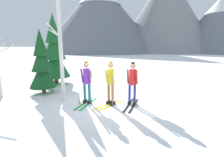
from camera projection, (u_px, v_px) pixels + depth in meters
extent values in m
plane|color=white|center=(107.00, 104.00, 7.15)|extent=(400.00, 400.00, 0.00)
cube|color=green|center=(89.00, 104.00, 7.13)|extent=(0.19, 1.64, 0.02)
cube|color=green|center=(84.00, 103.00, 7.19)|extent=(0.19, 1.64, 0.02)
cube|color=black|center=(90.00, 102.00, 7.21)|extent=(0.12, 0.27, 0.12)
cylinder|color=#1E6B7A|center=(89.00, 91.00, 7.11)|extent=(0.11, 0.11, 0.88)
cube|color=black|center=(85.00, 101.00, 7.27)|extent=(0.12, 0.27, 0.12)
cylinder|color=#1E6B7A|center=(85.00, 91.00, 7.18)|extent=(0.11, 0.11, 0.88)
cylinder|color=purple|center=(86.00, 76.00, 7.01)|extent=(0.28, 0.28, 0.66)
sphere|color=tan|center=(86.00, 65.00, 6.92)|extent=(0.24, 0.24, 0.24)
sphere|color=#B76019|center=(86.00, 63.00, 6.90)|extent=(0.18, 0.18, 0.18)
cylinder|color=purple|center=(90.00, 76.00, 6.90)|extent=(0.09, 0.21, 0.63)
cylinder|color=purple|center=(82.00, 76.00, 7.01)|extent=(0.09, 0.21, 0.63)
cylinder|color=#A5A5AD|center=(91.00, 90.00, 6.88)|extent=(0.02, 0.02, 1.32)
cylinder|color=black|center=(91.00, 104.00, 6.99)|extent=(0.07, 0.07, 0.01)
cylinder|color=#A5A5AD|center=(79.00, 89.00, 7.04)|extent=(0.02, 0.02, 1.32)
cylinder|color=black|center=(80.00, 102.00, 7.15)|extent=(0.07, 0.07, 0.01)
cube|color=#4C7238|center=(88.00, 75.00, 7.17)|extent=(0.27, 0.17, 0.36)
cube|color=yellow|center=(111.00, 105.00, 6.93)|extent=(0.78, 1.43, 0.02)
cube|color=yellow|center=(107.00, 104.00, 7.07)|extent=(0.78, 1.43, 0.02)
cube|color=black|center=(113.00, 103.00, 6.99)|extent=(0.22, 0.28, 0.12)
cylinder|color=#B76019|center=(113.00, 92.00, 6.90)|extent=(0.11, 0.11, 0.88)
cube|color=black|center=(109.00, 102.00, 7.13)|extent=(0.22, 0.28, 0.12)
cylinder|color=#B76019|center=(109.00, 91.00, 7.04)|extent=(0.11, 0.11, 0.88)
cylinder|color=yellow|center=(111.00, 77.00, 6.84)|extent=(0.28, 0.28, 0.66)
sphere|color=tan|center=(111.00, 65.00, 6.74)|extent=(0.24, 0.24, 0.24)
sphere|color=#B76019|center=(111.00, 63.00, 6.73)|extent=(0.18, 0.18, 0.18)
cylinder|color=yellow|center=(113.00, 77.00, 6.67)|extent=(0.17, 0.22, 0.63)
cylinder|color=yellow|center=(106.00, 76.00, 6.90)|extent=(0.17, 0.22, 0.63)
cylinder|color=#A5A5AD|center=(113.00, 92.00, 6.64)|extent=(0.02, 0.02, 1.32)
cylinder|color=black|center=(113.00, 106.00, 6.76)|extent=(0.07, 0.07, 0.01)
cylinder|color=#A5A5AD|center=(103.00, 89.00, 6.99)|extent=(0.02, 0.02, 1.32)
cylinder|color=black|center=(103.00, 103.00, 7.11)|extent=(0.07, 0.07, 0.01)
cube|color=black|center=(134.00, 105.00, 6.95)|extent=(0.25, 1.73, 0.02)
cube|color=black|center=(129.00, 105.00, 7.02)|extent=(0.25, 1.73, 0.02)
cube|color=black|center=(134.00, 103.00, 7.03)|extent=(0.13, 0.27, 0.12)
cylinder|color=#2D389E|center=(135.00, 92.00, 6.93)|extent=(0.11, 0.11, 0.87)
cube|color=black|center=(129.00, 102.00, 7.10)|extent=(0.13, 0.27, 0.12)
cylinder|color=#2D389E|center=(130.00, 92.00, 7.01)|extent=(0.11, 0.11, 0.87)
cylinder|color=red|center=(133.00, 77.00, 6.84)|extent=(0.28, 0.28, 0.66)
sphere|color=tan|center=(133.00, 66.00, 6.75)|extent=(0.24, 0.24, 0.24)
sphere|color=black|center=(133.00, 64.00, 6.73)|extent=(0.18, 0.18, 0.18)
cylinder|color=red|center=(137.00, 77.00, 6.72)|extent=(0.10, 0.21, 0.62)
cylinder|color=red|center=(128.00, 77.00, 6.84)|extent=(0.10, 0.21, 0.62)
cylinder|color=#A5A5AD|center=(138.00, 91.00, 6.70)|extent=(0.02, 0.02, 1.31)
cylinder|color=black|center=(137.00, 105.00, 6.81)|extent=(0.07, 0.07, 0.01)
cylinder|color=#A5A5AD|center=(125.00, 90.00, 6.87)|extent=(0.02, 0.02, 1.31)
cylinder|color=black|center=(125.00, 104.00, 6.99)|extent=(0.07, 0.07, 0.01)
cube|color=maroon|center=(133.00, 76.00, 6.99)|extent=(0.27, 0.18, 0.36)
cylinder|color=#51381E|center=(44.00, 87.00, 8.79)|extent=(0.20, 0.20, 0.64)
cone|color=#14471E|center=(43.00, 74.00, 8.65)|extent=(1.37, 1.37, 1.36)
cone|color=#14471E|center=(41.00, 58.00, 8.48)|extent=(1.05, 1.05, 1.36)
cone|color=#14471E|center=(40.00, 42.00, 8.33)|extent=(0.75, 0.75, 1.36)
cylinder|color=#51381E|center=(56.00, 77.00, 10.99)|extent=(0.27, 0.27, 0.87)
cone|color=#195628|center=(55.00, 63.00, 10.81)|extent=(1.86, 1.86, 1.84)
cone|color=#195628|center=(54.00, 45.00, 10.57)|extent=(1.42, 1.42, 1.84)
cone|color=#195628|center=(53.00, 28.00, 10.36)|extent=(1.01, 1.01, 1.84)
cylinder|color=silver|center=(60.00, 40.00, 7.07)|extent=(0.18, 0.18, 5.43)
cylinder|color=silver|center=(53.00, 30.00, 6.69)|extent=(0.18, 0.71, 0.56)
cylinder|color=silver|center=(54.00, 33.00, 7.03)|extent=(0.52, 0.16, 0.36)
cylinder|color=silver|center=(7.00, 48.00, 7.90)|extent=(0.60, 0.79, 0.61)
cylinder|color=silver|center=(0.00, 47.00, 7.79)|extent=(0.27, 0.43, 0.43)
cone|color=slate|center=(100.00, 18.00, 59.94)|extent=(43.69, 43.69, 24.74)
cone|color=gray|center=(165.00, 12.00, 59.23)|extent=(35.44, 35.44, 28.33)
cone|color=slate|center=(218.00, 26.00, 53.44)|extent=(28.23, 28.23, 17.56)
cone|color=white|center=(221.00, 5.00, 52.22)|extent=(8.85, 8.85, 5.24)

